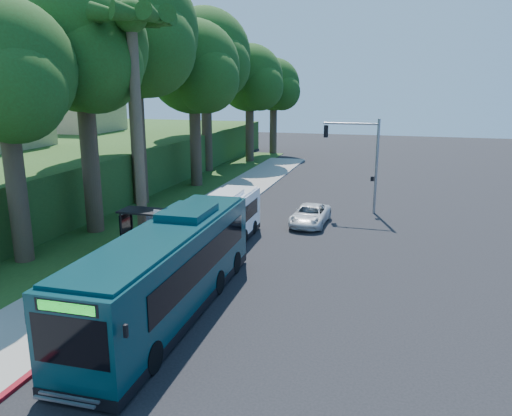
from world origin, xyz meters
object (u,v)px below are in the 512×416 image
(pickup, at_px, (310,215))
(bus_shelter, at_px, (146,222))
(teal_bus, at_px, (170,268))
(white_bus, at_px, (218,226))

(pickup, bearing_deg, bus_shelter, -131.07)
(bus_shelter, distance_m, teal_bus, 8.10)
(teal_bus, relative_size, pickup, 2.82)
(bus_shelter, height_order, white_bus, white_bus)
(bus_shelter, height_order, teal_bus, teal_bus)
(white_bus, height_order, teal_bus, teal_bus)
(white_bus, distance_m, teal_bus, 7.98)
(white_bus, relative_size, pickup, 2.22)
(teal_bus, bearing_deg, white_bus, 94.63)
(white_bus, xyz_separation_m, pickup, (4.13, 7.14, -0.88))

